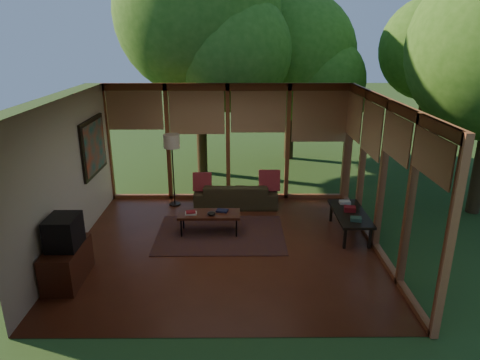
{
  "coord_description": "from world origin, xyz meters",
  "views": [
    {
      "loc": [
        0.21,
        -7.07,
        3.72
      ],
      "look_at": [
        0.26,
        0.7,
        1.06
      ],
      "focal_mm": 32.0,
      "sensor_mm": 36.0,
      "label": 1
    }
  ],
  "objects_px": {
    "sofa": "(236,194)",
    "floor_lamp": "(172,145)",
    "side_console": "(350,214)",
    "media_cabinet": "(67,264)",
    "television": "(64,232)",
    "coffee_table": "(209,215)"
  },
  "relations": [
    {
      "from": "television",
      "to": "side_console",
      "type": "xyz_separation_m",
      "value": [
        4.85,
        1.65,
        -0.44
      ]
    },
    {
      "from": "media_cabinet",
      "to": "floor_lamp",
      "type": "distance_m",
      "value": 3.6
    },
    {
      "from": "sofa",
      "to": "media_cabinet",
      "type": "height_order",
      "value": "media_cabinet"
    },
    {
      "from": "media_cabinet",
      "to": "television",
      "type": "distance_m",
      "value": 0.55
    },
    {
      "from": "sofa",
      "to": "floor_lamp",
      "type": "xyz_separation_m",
      "value": [
        -1.41,
        0.07,
        1.13
      ]
    },
    {
      "from": "television",
      "to": "sofa",
      "type": "bearing_deg",
      "value": 49.89
    },
    {
      "from": "sofa",
      "to": "side_console",
      "type": "height_order",
      "value": "sofa"
    },
    {
      "from": "sofa",
      "to": "coffee_table",
      "type": "height_order",
      "value": "sofa"
    },
    {
      "from": "sofa",
      "to": "floor_lamp",
      "type": "distance_m",
      "value": 1.81
    },
    {
      "from": "media_cabinet",
      "to": "coffee_table",
      "type": "relative_size",
      "value": 0.83
    },
    {
      "from": "coffee_table",
      "to": "sofa",
      "type": "bearing_deg",
      "value": 70.04
    },
    {
      "from": "sofa",
      "to": "coffee_table",
      "type": "xyz_separation_m",
      "value": [
        -0.52,
        -1.42,
        0.12
      ]
    },
    {
      "from": "side_console",
      "to": "media_cabinet",
      "type": "bearing_deg",
      "value": -161.25
    },
    {
      "from": "floor_lamp",
      "to": "side_console",
      "type": "height_order",
      "value": "floor_lamp"
    },
    {
      "from": "television",
      "to": "floor_lamp",
      "type": "bearing_deg",
      "value": 69.0
    },
    {
      "from": "sofa",
      "to": "floor_lamp",
      "type": "height_order",
      "value": "floor_lamp"
    },
    {
      "from": "side_console",
      "to": "coffee_table",
      "type": "bearing_deg",
      "value": 178.99
    },
    {
      "from": "media_cabinet",
      "to": "coffee_table",
      "type": "height_order",
      "value": "media_cabinet"
    },
    {
      "from": "coffee_table",
      "to": "side_console",
      "type": "distance_m",
      "value": 2.74
    },
    {
      "from": "floor_lamp",
      "to": "side_console",
      "type": "relative_size",
      "value": 1.18
    },
    {
      "from": "floor_lamp",
      "to": "coffee_table",
      "type": "relative_size",
      "value": 1.38
    },
    {
      "from": "media_cabinet",
      "to": "side_console",
      "type": "distance_m",
      "value": 5.14
    }
  ]
}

